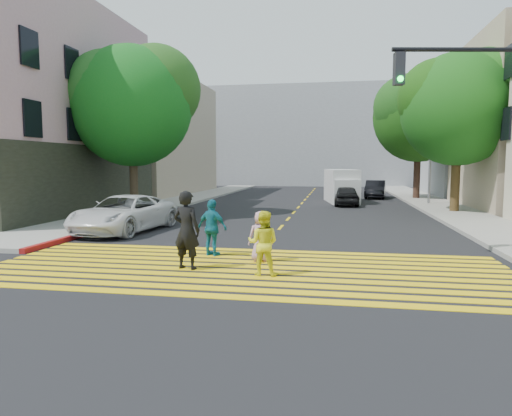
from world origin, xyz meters
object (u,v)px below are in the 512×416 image
(pedestrian_extra, at_px, (212,228))
(pedestrian_woman, at_px, (263,243))
(pedestrian_man, at_px, (187,230))
(tree_right_far, at_px, (420,112))
(dark_car_near, at_px, (346,195))
(silver_car, at_px, (345,186))
(white_sedan, at_px, (124,214))
(pedestrian_child, at_px, (261,236))
(dark_car_parked, at_px, (375,189))
(tree_left, at_px, (133,100))
(tree_right_near, at_px, (460,103))
(white_van, at_px, (342,187))
(traffic_signal, at_px, (498,116))

(pedestrian_extra, bearing_deg, pedestrian_woman, 151.42)
(pedestrian_man, xyz_separation_m, pedestrian_woman, (2.01, -0.29, -0.22))
(tree_right_far, relative_size, dark_car_near, 2.51)
(dark_car_near, xyz_separation_m, silver_car, (0.12, 11.82, 0.02))
(pedestrian_woman, bearing_deg, pedestrian_extra, -44.38)
(pedestrian_woman, distance_m, white_sedan, 8.85)
(pedestrian_child, height_order, dark_car_parked, pedestrian_child)
(dark_car_near, distance_m, silver_car, 11.82)
(white_sedan, distance_m, dark_car_near, 15.82)
(tree_right_far, bearing_deg, pedestrian_extra, -112.60)
(tree_left, bearing_deg, pedestrian_extra, -54.43)
(tree_right_near, distance_m, pedestrian_extra, 17.24)
(pedestrian_man, height_order, pedestrian_child, pedestrian_man)
(tree_right_near, bearing_deg, pedestrian_extra, -126.78)
(tree_right_far, xyz_separation_m, white_van, (-5.55, -3.33, -5.35))
(tree_right_near, xyz_separation_m, white_sedan, (-14.56, -9.24, -5.14))
(tree_right_far, xyz_separation_m, pedestrian_woman, (-7.63, -24.74, -5.65))
(pedestrian_man, bearing_deg, tree_right_near, -110.65)
(pedestrian_extra, distance_m, white_van, 19.76)
(white_sedan, bearing_deg, tree_right_far, 59.14)
(tree_left, distance_m, traffic_signal, 16.81)
(tree_right_near, bearing_deg, silver_car, 109.69)
(white_sedan, bearing_deg, pedestrian_extra, -34.08)
(pedestrian_child, distance_m, traffic_signal, 7.32)
(tree_right_near, xyz_separation_m, tree_right_far, (-0.43, 9.49, 0.57))
(pedestrian_child, relative_size, pedestrian_extra, 0.85)
(pedestrian_man, relative_size, dark_car_near, 0.53)
(traffic_signal, bearing_deg, pedestrian_extra, 176.62)
(pedestrian_woman, bearing_deg, tree_right_far, -103.34)
(tree_right_near, bearing_deg, white_van, 134.12)
(pedestrian_man, height_order, traffic_signal, traffic_signal)
(tree_right_near, xyz_separation_m, pedestrian_child, (-8.36, -13.73, -5.16))
(silver_car, distance_m, traffic_signal, 28.36)
(pedestrian_man, xyz_separation_m, dark_car_parked, (6.71, 25.61, -0.31))
(dark_car_parked, bearing_deg, white_van, -113.50)
(tree_right_far, xyz_separation_m, pedestrian_man, (-9.64, -24.44, -5.42))
(tree_right_far, distance_m, pedestrian_extra, 25.22)
(tree_left, xyz_separation_m, pedestrian_woman, (8.45, -11.30, -5.10))
(pedestrian_extra, bearing_deg, tree_right_far, -93.00)
(tree_right_near, height_order, silver_car, tree_right_near)
(tree_right_far, height_order, white_sedan, tree_right_far)
(pedestrian_child, distance_m, white_van, 20.04)
(tree_left, relative_size, dark_car_parked, 2.08)
(dark_car_near, bearing_deg, traffic_signal, 100.93)
(pedestrian_man, distance_m, dark_car_near, 19.33)
(dark_car_near, bearing_deg, tree_right_far, -135.51)
(pedestrian_extra, relative_size, silver_car, 0.36)
(pedestrian_extra, height_order, white_van, white_van)
(pedestrian_woman, height_order, silver_car, pedestrian_woman)
(tree_left, relative_size, white_sedan, 1.69)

